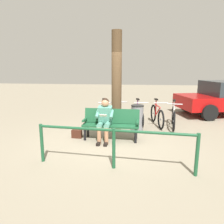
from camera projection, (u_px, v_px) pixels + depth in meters
ground_plane at (110, 142)px, 5.91m from camera, size 40.00×40.00×0.00m
bench at (111, 122)px, 6.06m from camera, size 1.61×0.52×0.87m
person_reading at (105, 118)px, 5.89m from camera, size 0.50×0.77×1.20m
handbag at (77, 134)px, 6.21m from camera, size 0.31×0.16×0.24m
tree_trunk at (117, 82)px, 6.76m from camera, size 0.32×0.32×3.16m
litter_bin at (137, 118)px, 6.90m from camera, size 0.41×0.41×0.85m
bicycle_purple at (173, 117)px, 7.30m from camera, size 0.48×1.67×0.94m
bicycle_green at (157, 115)px, 7.54m from camera, size 0.50×1.66×0.94m
bicycle_orange at (138, 115)px, 7.56m from camera, size 0.51×1.66×0.94m
bicycle_blue at (120, 114)px, 7.73m from camera, size 0.48×1.68×0.94m
bicycle_black at (104, 115)px, 7.59m from camera, size 0.58×1.64×0.94m
railing_fence at (114, 141)px, 4.25m from camera, size 3.26×0.31×0.85m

